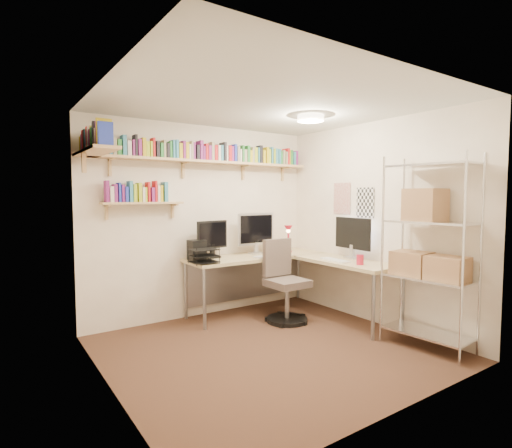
# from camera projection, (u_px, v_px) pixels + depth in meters

# --- Properties ---
(ground) EXTENTS (3.20, 3.20, 0.00)m
(ground) POSITION_uv_depth(u_px,v_px,m) (271.00, 349.00, 4.14)
(ground) COLOR #412A1C
(ground) RESTS_ON ground
(room_shell) EXTENTS (3.24, 3.04, 2.52)m
(room_shell) POSITION_uv_depth(u_px,v_px,m) (272.00, 199.00, 4.03)
(room_shell) COLOR beige
(room_shell) RESTS_ON ground
(wall_shelves) EXTENTS (3.12, 1.09, 0.80)m
(wall_shelves) POSITION_uv_depth(u_px,v_px,m) (180.00, 159.00, 4.82)
(wall_shelves) COLOR tan
(wall_shelves) RESTS_ON ground
(corner_desk) EXTENTS (2.08, 1.98, 1.35)m
(corner_desk) POSITION_uv_depth(u_px,v_px,m) (272.00, 258.00, 5.24)
(corner_desk) COLOR tan
(corner_desk) RESTS_ON ground
(office_chair) EXTENTS (0.54, 0.55, 1.03)m
(office_chair) POSITION_uv_depth(u_px,v_px,m) (284.00, 287.00, 5.05)
(office_chair) COLOR black
(office_chair) RESTS_ON ground
(wire_rack) EXTENTS (0.50, 0.90, 2.00)m
(wire_rack) POSITION_uv_depth(u_px,v_px,m) (427.00, 242.00, 4.11)
(wire_rack) COLOR silver
(wire_rack) RESTS_ON ground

